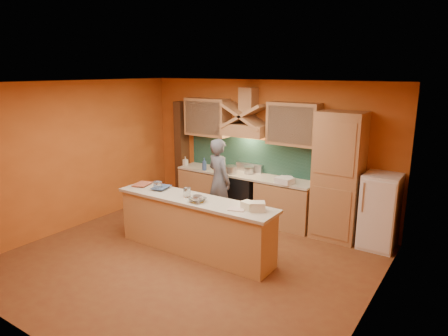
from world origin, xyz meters
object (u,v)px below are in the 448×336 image
Objects in this scene: fridge at (380,211)px; mixing_bowl at (197,200)px; kitchen_scale at (198,200)px; stove at (243,196)px; person at (219,181)px.

fridge is 4.88× the size of mixing_bowl.
fridge is at bearing 44.12° from kitchen_scale.
kitchen_scale is at bearing -79.58° from stove.
person reaches higher than fridge.
kitchen_scale is at bearing -138.76° from fridge.
mixing_bowl is (0.35, -2.01, 0.53)m from stove.
fridge is (2.70, 0.00, 0.20)m from stove.
mixing_bowl is (-2.35, -2.01, 0.33)m from fridge.
stove is 7.81× the size of kitchen_scale.
fridge reaches higher than mixing_bowl.
stove is at bearing 103.30° from kitchen_scale.
person is (-0.27, -0.51, 0.40)m from stove.
stove is 0.69× the size of fridge.
mixing_bowl is at bearing 133.65° from person.
fridge is 0.77× the size of person.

